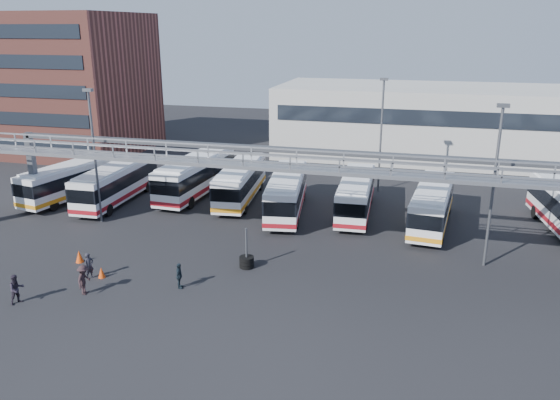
% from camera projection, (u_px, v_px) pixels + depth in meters
% --- Properties ---
extents(ground, '(140.00, 140.00, 0.00)m').
position_uv_depth(ground, '(272.00, 292.00, 31.09)').
color(ground, black).
rests_on(ground, ground).
extents(gantry, '(51.40, 5.15, 7.10)m').
position_uv_depth(gantry, '(296.00, 173.00, 34.83)').
color(gantry, gray).
rests_on(gantry, ground).
extents(apartment_building, '(18.00, 15.00, 16.00)m').
position_uv_depth(apartment_building, '(64.00, 84.00, 64.58)').
color(apartment_building, brown).
rests_on(apartment_building, ground).
extents(warehouse, '(42.00, 14.00, 8.00)m').
position_uv_depth(warehouse, '(463.00, 123.00, 61.95)').
color(warehouse, '#9E9E99').
rests_on(warehouse, ground).
extents(light_pole_left, '(0.70, 0.35, 10.21)m').
position_uv_depth(light_pole_left, '(94.00, 149.00, 40.62)').
color(light_pole_left, '#4C4F54').
rests_on(light_pole_left, ground).
extents(light_pole_mid, '(0.70, 0.35, 10.21)m').
position_uv_depth(light_pole_mid, '(494.00, 178.00, 32.87)').
color(light_pole_mid, '#4C4F54').
rests_on(light_pole_mid, ground).
extents(light_pole_back, '(0.70, 0.35, 10.21)m').
position_uv_depth(light_pole_back, '(381.00, 129.00, 48.64)').
color(light_pole_back, '#4C4F54').
rests_on(light_pole_back, ground).
extents(bus_0, '(4.27, 10.66, 3.16)m').
position_uv_depth(bus_0, '(72.00, 179.00, 47.59)').
color(bus_0, silver).
rests_on(bus_0, ground).
extents(bus_1, '(2.81, 10.80, 3.26)m').
position_uv_depth(bus_1, '(116.00, 182.00, 46.52)').
color(bus_1, silver).
rests_on(bus_1, ground).
extents(bus_2, '(3.21, 11.62, 3.50)m').
position_uv_depth(bus_2, '(196.00, 174.00, 48.44)').
color(bus_2, silver).
rests_on(bus_2, ground).
extents(bus_3, '(3.55, 10.83, 3.23)m').
position_uv_depth(bus_3, '(241.00, 181.00, 46.97)').
color(bus_3, silver).
rests_on(bus_3, ground).
extents(bus_4, '(4.02, 10.99, 3.26)m').
position_uv_depth(bus_4, '(287.00, 192.00, 43.77)').
color(bus_4, silver).
rests_on(bus_4, ground).
extents(bus_5, '(2.81, 10.35, 3.12)m').
position_uv_depth(bus_5, '(356.00, 194.00, 43.49)').
color(bus_5, silver).
rests_on(bus_5, ground).
extents(bus_6, '(3.45, 10.66, 3.18)m').
position_uv_depth(bus_6, '(432.00, 204.00, 40.92)').
color(bus_6, silver).
rests_on(bus_6, ground).
extents(pedestrian_a, '(0.58, 0.69, 1.61)m').
position_uv_depth(pedestrian_a, '(89.00, 266.00, 32.61)').
color(pedestrian_a, '#222129').
rests_on(pedestrian_a, ground).
extents(pedestrian_b, '(0.94, 1.02, 1.68)m').
position_uv_depth(pedestrian_b, '(17.00, 289.00, 29.64)').
color(pedestrian_b, '#241E29').
rests_on(pedestrian_b, ground).
extents(pedestrian_c, '(0.78, 1.20, 1.75)m').
position_uv_depth(pedestrian_c, '(84.00, 280.00, 30.67)').
color(pedestrian_c, black).
rests_on(pedestrian_c, ground).
extents(pedestrian_d, '(0.60, 0.97, 1.54)m').
position_uv_depth(pedestrian_d, '(179.00, 276.00, 31.38)').
color(pedestrian_d, black).
rests_on(pedestrian_d, ground).
extents(cone_left, '(0.59, 0.59, 0.79)m').
position_uv_depth(cone_left, '(79.00, 256.00, 34.97)').
color(cone_left, '#D9420C').
rests_on(cone_left, ground).
extents(cone_right, '(0.52, 0.52, 0.67)m').
position_uv_depth(cone_right, '(102.00, 272.00, 32.83)').
color(cone_right, '#D9420C').
rests_on(cone_right, ground).
extents(tire_stack, '(0.92, 0.92, 2.63)m').
position_uv_depth(tire_stack, '(247.00, 261.00, 34.18)').
color(tire_stack, black).
rests_on(tire_stack, ground).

